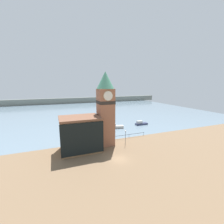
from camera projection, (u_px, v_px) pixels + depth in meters
ground_plane at (119, 159)px, 35.02m from camera, size 160.00×160.00×0.00m
water at (76, 110)px, 101.28m from camera, size 160.00×120.00×0.00m
far_shoreline at (69, 101)px, 137.45m from camera, size 180.00×3.00×5.00m
pier_railing at (129, 135)px, 49.14m from camera, size 11.64×0.08×1.09m
clock_tower at (106, 107)px, 41.85m from camera, size 4.84×4.84×20.74m
pier_building at (80, 134)px, 39.05m from camera, size 10.28×7.88×9.06m
boat_near at (114, 126)px, 59.76m from camera, size 7.06×3.68×2.05m
boat_far at (141, 123)px, 64.97m from camera, size 5.37×2.09×1.77m
mooring_bollard_near at (113, 143)px, 43.35m from camera, size 0.34×0.34×0.78m
lamp_post at (125, 135)px, 42.80m from camera, size 0.32×0.32×4.37m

